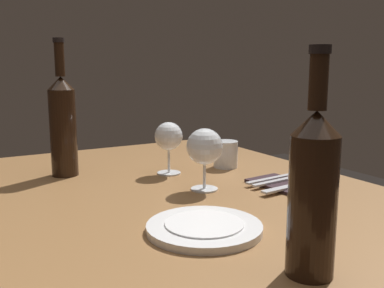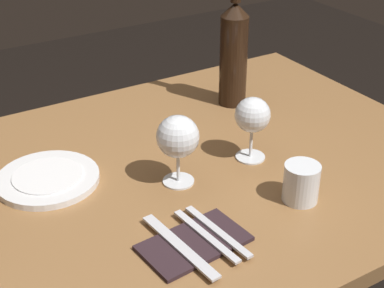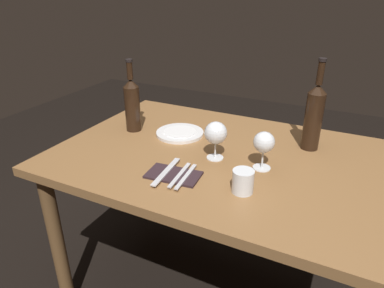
# 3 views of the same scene
# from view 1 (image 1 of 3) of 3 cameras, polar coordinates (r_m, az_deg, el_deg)

# --- Properties ---
(dining_table) EXTENTS (1.30, 0.90, 0.74)m
(dining_table) POSITION_cam_1_polar(r_m,az_deg,el_deg) (1.09, -0.41, -10.83)
(dining_table) COLOR olive
(dining_table) RESTS_ON ground
(wine_glass_left) EXTENTS (0.09, 0.09, 0.15)m
(wine_glass_left) POSITION_cam_1_polar(r_m,az_deg,el_deg) (1.05, 1.77, -0.54)
(wine_glass_left) COLOR white
(wine_glass_left) RESTS_ON dining_table
(wine_glass_right) EXTENTS (0.08, 0.08, 0.15)m
(wine_glass_right) POSITION_cam_1_polar(r_m,az_deg,el_deg) (1.22, -3.05, 0.87)
(wine_glass_right) COLOR white
(wine_glass_right) RESTS_ON dining_table
(wine_bottle) EXTENTS (0.07, 0.07, 0.37)m
(wine_bottle) POSITION_cam_1_polar(r_m,az_deg,el_deg) (1.24, -16.42, 2.57)
(wine_bottle) COLOR black
(wine_bottle) RESTS_ON dining_table
(wine_bottle_second) EXTENTS (0.07, 0.07, 0.33)m
(wine_bottle_second) POSITION_cam_1_polar(r_m,az_deg,el_deg) (0.64, 15.44, -5.69)
(wine_bottle_second) COLOR black
(wine_bottle_second) RESTS_ON dining_table
(water_tumbler) EXTENTS (0.07, 0.07, 0.08)m
(water_tumbler) POSITION_cam_1_polar(r_m,az_deg,el_deg) (1.31, 4.39, -1.48)
(water_tumbler) COLOR white
(water_tumbler) RESTS_ON dining_table
(dinner_plate) EXTENTS (0.21, 0.21, 0.02)m
(dinner_plate) POSITION_cam_1_polar(r_m,az_deg,el_deg) (0.82, 1.61, -10.76)
(dinner_plate) COLOR white
(dinner_plate) RESTS_ON dining_table
(folded_napkin) EXTENTS (0.20, 0.13, 0.01)m
(folded_napkin) POSITION_cam_1_polar(r_m,az_deg,el_deg) (1.13, 12.13, -5.25)
(folded_napkin) COLOR #2D1E23
(folded_napkin) RESTS_ON dining_table
(fork_inner) EXTENTS (0.03, 0.18, 0.00)m
(fork_inner) POSITION_cam_1_polar(r_m,az_deg,el_deg) (1.15, 11.30, -4.66)
(fork_inner) COLOR silver
(fork_inner) RESTS_ON folded_napkin
(fork_outer) EXTENTS (0.03, 0.18, 0.00)m
(fork_outer) POSITION_cam_1_polar(r_m,az_deg,el_deg) (1.16, 10.50, -4.40)
(fork_outer) COLOR silver
(fork_outer) RESTS_ON folded_napkin
(table_knife) EXTENTS (0.04, 0.21, 0.00)m
(table_knife) POSITION_cam_1_polar(r_m,az_deg,el_deg) (1.11, 13.18, -5.27)
(table_knife) COLOR silver
(table_knife) RESTS_ON folded_napkin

